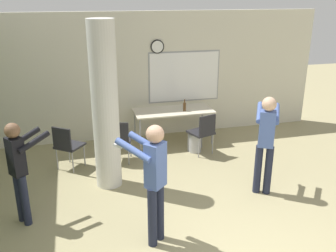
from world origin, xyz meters
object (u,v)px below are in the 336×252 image
person_playing_side (266,138)px  chair_near_pillar (67,144)px  person_watching_back (19,166)px  chair_table_left (119,138)px  chair_table_right (203,131)px  bottle_on_table (185,107)px  person_playing_front (154,176)px  folding_table (173,112)px

person_playing_side → chair_near_pillar: bearing=151.5°
person_playing_side → person_watching_back: size_ratio=1.08×
chair_table_left → chair_near_pillar: same height
chair_table_right → person_watching_back: size_ratio=0.57×
bottle_on_table → chair_table_left: 1.68m
chair_table_left → person_playing_front: 2.64m
folding_table → chair_table_left: (-1.29, -0.78, -0.19)m
bottle_on_table → person_playing_front: (-1.40, -3.25, 0.14)m
chair_table_right → person_playing_front: (-1.59, -2.58, 0.47)m
folding_table → chair_near_pillar: bearing=-159.7°
folding_table → bottle_on_table: size_ratio=6.58×
chair_table_right → person_playing_side: bearing=-75.9°
person_watching_back → chair_table_left: bearing=46.4°
chair_near_pillar → person_playing_side: bearing=-28.5°
chair_table_right → person_playing_front: person_playing_front is taller
chair_table_left → person_watching_back: bearing=-133.6°
bottle_on_table → chair_table_right: size_ratio=0.30×
folding_table → person_watching_back: (-2.89, -2.46, 0.20)m
person_playing_front → person_playing_side: person_playing_front is taller
folding_table → chair_near_pillar: (-2.27, -0.84, -0.19)m
folding_table → chair_table_left: chair_table_left is taller
bottle_on_table → chair_table_right: bearing=-73.8°
person_playing_front → person_playing_side: 2.20m
chair_table_left → chair_near_pillar: size_ratio=1.00×
chair_near_pillar → chair_table_left: bearing=3.6°
chair_table_right → person_watching_back: person_watching_back is taller
folding_table → person_playing_front: bearing=-109.3°
chair_near_pillar → person_watching_back: (-0.62, -1.62, 0.39)m
person_playing_side → chair_table_right: bearing=104.1°
chair_table_right → person_watching_back: (-3.30, -1.66, 0.39)m
bottle_on_table → chair_table_left: size_ratio=0.30×
chair_near_pillar → person_playing_front: person_playing_front is taller
folding_table → chair_near_pillar: 2.43m
person_watching_back → person_playing_side: bearing=-1.1°
person_playing_front → chair_near_pillar: bearing=113.3°
person_playing_front → person_playing_side: (2.03, 0.84, -0.00)m
chair_table_left → folding_table: bearing=31.2°
person_playing_side → person_watching_back: bearing=178.9°
folding_table → chair_table_left: bearing=-148.8°
bottle_on_table → person_playing_side: bearing=-75.3°
bottle_on_table → chair_table_right: bottle_on_table is taller
bottle_on_table → chair_near_pillar: bearing=-164.1°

